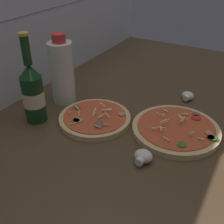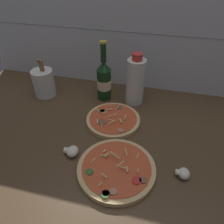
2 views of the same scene
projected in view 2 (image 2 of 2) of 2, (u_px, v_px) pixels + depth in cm
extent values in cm
cube|color=#4C3823|center=(120.00, 151.00, 80.15)|extent=(160.00, 90.00, 2.50)
cube|color=silver|center=(143.00, 33.00, 97.25)|extent=(160.00, 1.00, 60.00)
cube|color=gray|center=(143.00, 33.00, 96.83)|extent=(156.80, 0.16, 0.30)
cylinder|color=tan|center=(116.00, 169.00, 71.33)|extent=(25.66, 25.66, 1.81)
cylinder|color=#C14C28|center=(116.00, 167.00, 70.68)|extent=(22.58, 22.58, 0.30)
cylinder|color=red|center=(106.00, 193.00, 62.95)|extent=(2.23, 2.23, 0.40)
cylinder|color=brown|center=(143.00, 180.00, 66.31)|extent=(2.37, 2.37, 0.40)
cylinder|color=#336628|center=(89.00, 172.00, 68.71)|extent=(2.41, 2.41, 0.40)
cylinder|color=red|center=(137.00, 181.00, 66.21)|extent=(2.96, 2.96, 0.40)
cylinder|color=#B7755B|center=(113.00, 192.00, 63.28)|extent=(2.30, 2.30, 0.40)
cylinder|color=#336628|center=(106.00, 194.00, 62.56)|extent=(2.61, 2.61, 0.40)
cylinder|color=beige|center=(138.00, 156.00, 73.51)|extent=(0.61, 2.14, 0.92)
cylinder|color=beige|center=(104.00, 151.00, 74.53)|extent=(0.40, 1.85, 0.85)
cylinder|color=beige|center=(124.00, 168.00, 68.66)|extent=(3.02, 0.89, 0.79)
cylinder|color=beige|center=(93.00, 161.00, 71.84)|extent=(1.12, 2.28, 0.53)
cylinder|color=beige|center=(138.00, 170.00, 68.61)|extent=(0.41, 2.20, 0.98)
cylinder|color=beige|center=(116.00, 156.00, 72.23)|extent=(2.76, 1.26, 0.73)
cylinder|color=beige|center=(100.00, 184.00, 64.83)|extent=(0.47, 2.04, 0.75)
cylinder|color=beige|center=(106.00, 155.00, 73.09)|extent=(0.81, 2.66, 0.94)
cylinder|color=beige|center=(113.00, 154.00, 72.45)|extent=(2.69, 1.37, 0.44)
cylinder|color=beige|center=(127.00, 169.00, 68.27)|extent=(1.01, 2.00, 0.58)
cylinder|color=beige|center=(105.00, 155.00, 73.12)|extent=(2.56, 1.36, 0.62)
cylinder|color=beige|center=(120.00, 164.00, 68.34)|extent=(2.05, 2.36, 1.21)
cylinder|color=beige|center=(126.00, 152.00, 73.81)|extent=(1.49, 2.73, 1.23)
cylinder|color=beige|center=(104.00, 176.00, 66.33)|extent=(2.06, 1.01, 0.90)
cylinder|color=tan|center=(113.00, 120.00, 90.93)|extent=(22.30, 22.30, 1.78)
cylinder|color=#C14C28|center=(113.00, 118.00, 90.29)|extent=(19.62, 19.62, 0.30)
cylinder|color=#336628|center=(102.00, 111.00, 93.59)|extent=(2.40, 2.40, 0.40)
cylinder|color=brown|center=(119.00, 107.00, 95.57)|extent=(2.49, 2.49, 0.40)
cylinder|color=#B7755B|center=(103.00, 112.00, 93.05)|extent=(2.96, 2.96, 0.40)
cylinder|color=brown|center=(102.00, 122.00, 87.77)|extent=(3.45, 3.45, 0.40)
cylinder|color=#B7755B|center=(120.00, 131.00, 83.79)|extent=(2.21, 2.21, 0.40)
cylinder|color=beige|center=(98.00, 110.00, 93.49)|extent=(2.48, 1.35, 0.93)
cylinder|color=beige|center=(97.00, 121.00, 87.33)|extent=(1.14, 2.32, 0.91)
cylinder|color=beige|center=(111.00, 106.00, 95.94)|extent=(1.76, 1.26, 0.83)
cylinder|color=beige|center=(113.00, 115.00, 89.33)|extent=(3.21, 1.28, 1.27)
cylinder|color=beige|center=(117.00, 107.00, 94.92)|extent=(1.49, 2.85, 1.25)
cylinder|color=beige|center=(125.00, 117.00, 88.54)|extent=(0.62, 2.33, 1.09)
cylinder|color=beige|center=(109.00, 109.00, 93.29)|extent=(2.68, 2.15, 0.69)
cylinder|color=beige|center=(102.00, 125.00, 85.65)|extent=(0.40, 2.15, 0.91)
cylinder|color=beige|center=(112.00, 122.00, 86.02)|extent=(2.18, 3.01, 0.42)
cylinder|color=beige|center=(121.00, 121.00, 87.31)|extent=(0.80, 3.28, 0.87)
cylinder|color=beige|center=(111.00, 120.00, 87.55)|extent=(2.86, 1.94, 1.25)
cylinder|color=beige|center=(121.00, 121.00, 87.34)|extent=(2.77, 2.41, 0.44)
cylinder|color=#143819|center=(104.00, 84.00, 101.10)|extent=(6.53, 6.53, 14.75)
cone|color=#143819|center=(104.00, 66.00, 95.40)|extent=(6.53, 6.53, 3.75)
cylinder|color=#143819|center=(103.00, 53.00, 91.68)|extent=(2.48, 2.48, 8.34)
cylinder|color=gold|center=(103.00, 42.00, 88.86)|extent=(2.85, 2.85, 0.80)
cylinder|color=beige|center=(104.00, 84.00, 100.92)|extent=(6.59, 6.59, 4.72)
cylinder|color=silver|center=(134.00, 82.00, 96.77)|extent=(8.11, 8.11, 20.91)
cylinder|color=red|center=(136.00, 57.00, 89.46)|extent=(4.46, 4.46, 2.85)
cylinder|color=white|center=(67.00, 150.00, 76.59)|extent=(2.16, 2.16, 2.16)
ellipsoid|color=silver|center=(73.00, 151.00, 76.23)|extent=(4.07, 4.79, 3.35)
cylinder|color=white|center=(178.00, 172.00, 69.51)|extent=(1.94, 1.94, 1.94)
ellipsoid|color=silver|center=(184.00, 173.00, 69.18)|extent=(3.66, 4.30, 3.01)
cylinder|color=silver|center=(44.00, 83.00, 103.83)|extent=(9.94, 9.94, 12.89)
cylinder|color=olive|center=(42.00, 73.00, 100.19)|extent=(1.80, 3.24, 13.95)
cylinder|color=olive|center=(44.00, 73.00, 100.47)|extent=(2.07, 3.71, 13.55)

